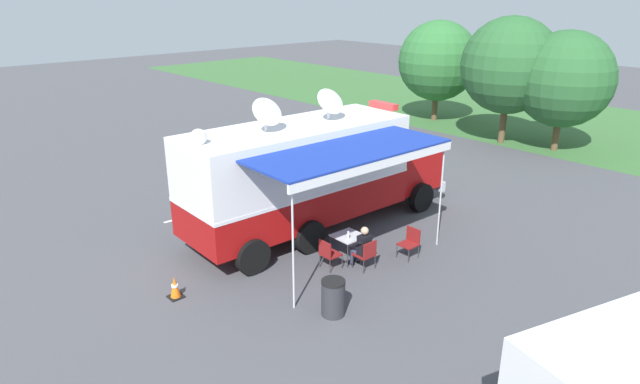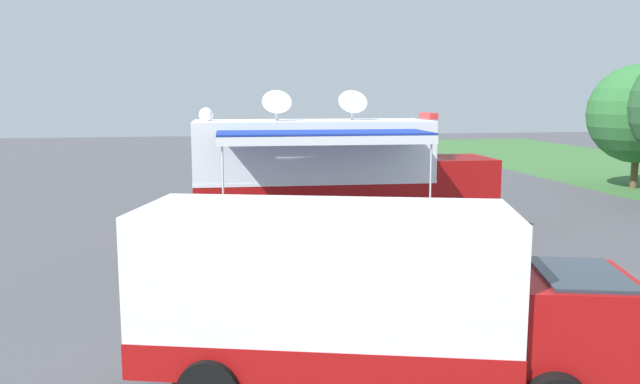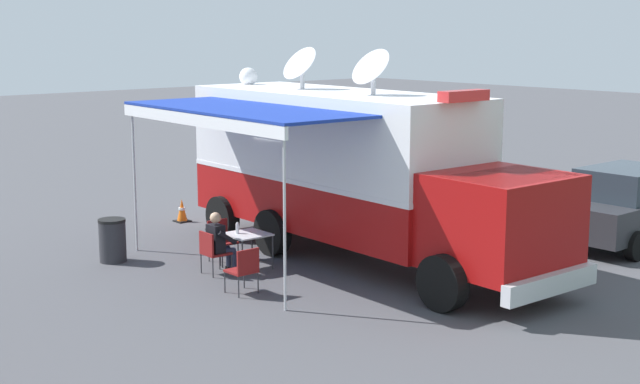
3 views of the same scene
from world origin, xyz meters
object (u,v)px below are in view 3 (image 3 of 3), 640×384
at_px(folding_table, 247,236).
at_px(seated_responder, 220,241).
at_px(trash_bin, 112,240).
at_px(traffic_cone, 182,211).
at_px(folding_chair_spare_by_truck, 244,267).
at_px(water_bottle, 237,228).
at_px(car_behind_truck, 630,206).
at_px(folding_chair_beside_table, 221,237).
at_px(folding_chair_at_table, 212,249).
at_px(command_truck, 355,168).

xyz_separation_m(folding_table, seated_responder, (0.61, -0.09, -0.02)).
relative_size(trash_bin, traffic_cone, 1.57).
distance_m(folding_chair_spare_by_truck, traffic_cone, 6.62).
distance_m(water_bottle, car_behind_truck, 8.93).
xyz_separation_m(folding_chair_beside_table, traffic_cone, (-1.48, -3.86, -0.23)).
xyz_separation_m(water_bottle, folding_chair_at_table, (0.67, 0.05, -0.32)).
bearing_deg(trash_bin, folding_chair_beside_table, 140.04).
xyz_separation_m(folding_table, folding_chair_at_table, (0.80, -0.10, -0.16)).
bearing_deg(seated_responder, car_behind_truck, 154.29).
bearing_deg(folding_chair_spare_by_truck, traffic_cone, -112.41).
distance_m(command_truck, folding_chair_at_table, 3.48).
relative_size(folding_chair_at_table, trash_bin, 0.96).
bearing_deg(folding_chair_at_table, command_truck, 163.68).
relative_size(water_bottle, folding_chair_beside_table, 0.26).
bearing_deg(folding_table, folding_chair_spare_by_truck, 51.88).
xyz_separation_m(folding_chair_at_table, trash_bin, (1.00, -2.21, -0.06)).
relative_size(command_truck, folding_chair_at_table, 11.00).
bearing_deg(car_behind_truck, command_truck, -29.67).
bearing_deg(command_truck, folding_chair_spare_by_truck, 10.44).
distance_m(folding_chair_spare_by_truck, trash_bin, 3.78).
relative_size(water_bottle, folding_chair_spare_by_truck, 0.26).
distance_m(folding_chair_at_table, trash_bin, 2.42).
height_order(folding_chair_at_table, folding_chair_spare_by_truck, same).
relative_size(folding_chair_beside_table, seated_responder, 0.70).
relative_size(folding_chair_beside_table, car_behind_truck, 0.21).
distance_m(folding_table, folding_chair_spare_by_truck, 1.80).
height_order(water_bottle, folding_chair_spare_by_truck, water_bottle).
height_order(folding_table, folding_chair_beside_table, folding_chair_beside_table).
distance_m(folding_table, car_behind_truck, 8.75).
distance_m(folding_table, trash_bin, 2.93).
height_order(command_truck, traffic_cone, command_truck).
height_order(folding_table, folding_chair_spare_by_truck, folding_chair_spare_by_truck).
bearing_deg(folding_chair_at_table, folding_chair_beside_table, -134.30).
bearing_deg(seated_responder, folding_chair_beside_table, -125.68).
distance_m(command_truck, water_bottle, 2.78).
relative_size(folding_chair_at_table, seated_responder, 0.70).
height_order(water_bottle, car_behind_truck, car_behind_truck).
height_order(folding_chair_at_table, folding_chair_beside_table, same).
relative_size(water_bottle, traffic_cone, 0.39).
distance_m(folding_chair_beside_table, folding_chair_spare_by_truck, 2.48).
relative_size(folding_chair_spare_by_truck, traffic_cone, 1.50).
relative_size(traffic_cone, car_behind_truck, 0.14).
xyz_separation_m(water_bottle, seated_responder, (0.48, 0.06, -0.18)).
distance_m(folding_table, traffic_cone, 4.93).
bearing_deg(folding_chair_spare_by_truck, seated_responder, -108.23).
bearing_deg(trash_bin, water_bottle, 127.72).
xyz_separation_m(water_bottle, car_behind_truck, (-7.93, 4.11, 0.05)).
relative_size(water_bottle, trash_bin, 0.25).
height_order(folding_chair_spare_by_truck, traffic_cone, folding_chair_spare_by_truck).
height_order(folding_chair_beside_table, car_behind_truck, car_behind_truck).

